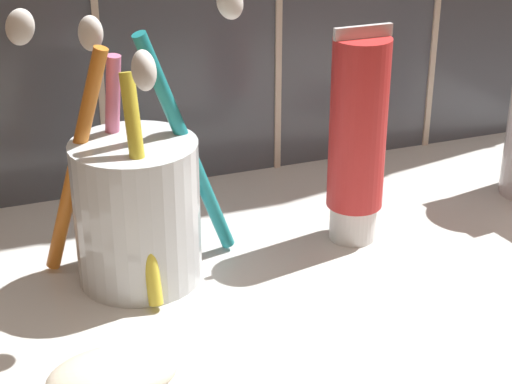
# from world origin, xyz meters

# --- Properties ---
(sink_counter) EXTENTS (0.57, 0.40, 0.02)m
(sink_counter) POSITION_xyz_m (0.00, 0.00, 0.01)
(sink_counter) COLOR silver
(sink_counter) RESTS_ON ground
(toothbrush_cup) EXTENTS (0.15, 0.10, 0.18)m
(toothbrush_cup) POSITION_xyz_m (-0.13, 0.06, 0.07)
(toothbrush_cup) COLOR silver
(toothbrush_cup) RESTS_ON sink_counter
(toothpaste_tube) EXTENTS (0.04, 0.04, 0.15)m
(toothpaste_tube) POSITION_xyz_m (0.02, 0.06, 0.09)
(toothpaste_tube) COLOR white
(toothpaste_tube) RESTS_ON sink_counter
(soap_bar) EXTENTS (0.07, 0.05, 0.02)m
(soap_bar) POSITION_xyz_m (-0.18, -0.05, 0.03)
(soap_bar) COLOR silver
(soap_bar) RESTS_ON sink_counter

